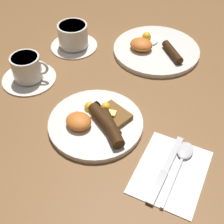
# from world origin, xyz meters

# --- Properties ---
(ground_plane) EXTENTS (3.00, 3.00, 0.00)m
(ground_plane) POSITION_xyz_m (0.00, 0.00, 0.00)
(ground_plane) COLOR brown
(breakfast_plate_near) EXTENTS (0.24, 0.24, 0.04)m
(breakfast_plate_near) POSITION_xyz_m (0.00, 0.00, 0.01)
(breakfast_plate_near) COLOR silver
(breakfast_plate_near) RESTS_ON ground_plane
(breakfast_plate_far) EXTENTS (0.28, 0.28, 0.05)m
(breakfast_plate_far) POSITION_xyz_m (-0.02, 0.37, 0.01)
(breakfast_plate_far) COLOR silver
(breakfast_plate_far) RESTS_ON ground_plane
(teacup_near) EXTENTS (0.16, 0.16, 0.08)m
(teacup_near) POSITION_xyz_m (-0.27, 0.04, 0.03)
(teacup_near) COLOR silver
(teacup_near) RESTS_ON ground_plane
(teacup_far) EXTENTS (0.16, 0.16, 0.08)m
(teacup_far) POSITION_xyz_m (-0.26, 0.25, 0.04)
(teacup_far) COLOR silver
(teacup_far) RESTS_ON ground_plane
(napkin) EXTENTS (0.17, 0.20, 0.01)m
(napkin) POSITION_xyz_m (0.22, -0.03, 0.00)
(napkin) COLOR white
(napkin) RESTS_ON ground_plane
(knife) EXTENTS (0.03, 0.20, 0.01)m
(knife) POSITION_xyz_m (0.21, -0.04, 0.01)
(knife) COLOR silver
(knife) RESTS_ON napkin
(spoon) EXTENTS (0.04, 0.19, 0.01)m
(spoon) POSITION_xyz_m (0.23, 0.02, 0.01)
(spoon) COLOR silver
(spoon) RESTS_ON napkin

